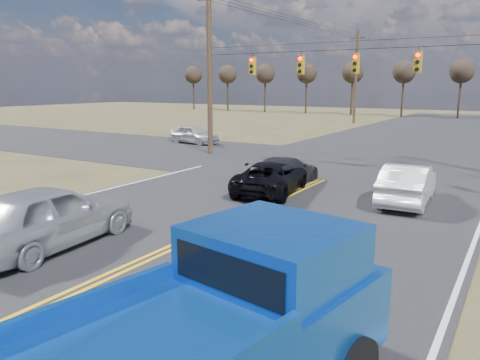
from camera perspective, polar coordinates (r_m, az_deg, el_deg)
The scene contains 12 objects.
ground at distance 10.49m, azimuth -20.55°, elevation -13.21°, with size 160.00×160.00×0.00m, color brown.
road_main at distance 18.00m, azimuth 5.25°, elevation -2.19°, with size 14.00×120.00×0.02m, color #28282B.
road_cross at distance 25.28m, azimuth 13.34°, elevation 1.54°, with size 120.00×12.00×0.02m, color #28282B.
signal_gantry at distance 24.58m, azimuth 14.87°, elevation 13.05°, with size 19.60×4.83×10.00m.
utility_poles at distance 23.99m, azimuth 13.15°, elevation 13.57°, with size 19.60×58.32×10.00m.
treeline at distance 33.59m, azimuth 18.78°, elevation 13.42°, with size 87.00×117.80×7.40m.
pickup_truck at distance 6.01m, azimuth -4.87°, elevation -19.74°, with size 3.37×6.59×2.36m.
silver_suv at distance 13.37m, azimuth -22.41°, elevation -4.06°, with size 2.04×5.08×1.73m, color #ABADB4.
black_suv at distance 18.71m, azimuth 3.85°, elevation 0.34°, with size 2.10×4.55×1.27m, color black.
white_car_queue at distance 18.04m, azimuth 19.74°, elevation -0.45°, with size 1.53×4.40×1.45m, color silver.
dgrey_car_queue at distance 20.31m, azimuth 5.45°, elevation 1.15°, with size 1.72×4.22×1.23m, color #2E2E32.
cross_car_west at distance 34.58m, azimuth -5.63°, elevation 5.57°, with size 4.02×1.62×1.37m, color silver.
Camera 1 is at (7.71, -5.70, 4.26)m, focal length 35.00 mm.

